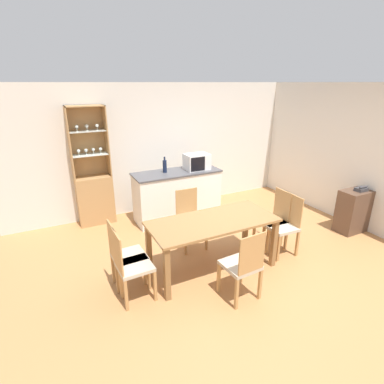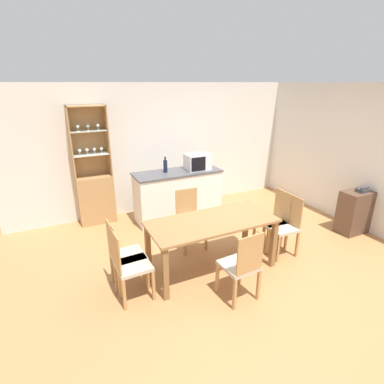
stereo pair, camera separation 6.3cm
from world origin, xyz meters
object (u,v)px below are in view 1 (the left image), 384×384
Objects in this scene: dining_chair_side_left_far at (126,256)px; display_cabinet at (94,190)px; microwave at (197,162)px; dining_chair_side_left_near at (131,266)px; dining_table at (213,227)px; side_cabinet at (353,211)px; dining_chair_side_right_far at (274,219)px; dining_chair_head_far at (190,219)px; dining_chair_side_right_near at (284,225)px; wine_bottle at (165,166)px; telephone at (361,189)px; dining_chair_head_near at (243,265)px.

display_cabinet is at bearing 177.47° from dining_chair_side_left_far.
dining_chair_side_left_far is 2.57m from microwave.
microwave reaches higher than dining_chair_side_left_near.
dining_table is 2.85m from side_cabinet.
microwave reaches higher than dining_chair_side_right_far.
dining_chair_head_far is 2.05× the size of microwave.
dining_chair_side_right_far is at bearing -42.35° from display_cabinet.
side_cabinet is at bearing 165.93° from dining_chair_head_far.
dining_chair_side_right_near is 2.05× the size of microwave.
side_cabinet is (2.83, -0.83, -0.08)m from dining_chair_head_far.
dining_chair_side_right_far and dining_chair_head_far have the same top height.
dining_chair_head_far is at bearing -122.32° from microwave.
dining_chair_side_left_near is 3.17× the size of wine_bottle.
dining_chair_side_right_far is at bearing 171.94° from side_cabinet.
microwave is 2.95m from telephone.
microwave is at bearing -16.78° from display_cabinet.
dining_chair_side_left_near is at bearing 92.52° from dining_chair_side_right_near.
dining_chair_side_right_far is (2.42, -2.21, -0.17)m from display_cabinet.
telephone reaches higher than dining_table.
dining_chair_side_left_far is 1.47m from dining_chair_head_near.
dining_chair_side_right_far is at bearing 31.08° from dining_chair_head_near.
dining_chair_head_near is (0.00, -0.72, -0.19)m from dining_table.
dining_chair_head_far reaches higher than telephone.
side_cabinet is (2.80, -1.96, -0.70)m from wine_bottle.
dining_chair_side_right_far reaches higher than telephone.
dining_chair_head_far is 2.95m from side_cabinet.
telephone is (2.89, -0.15, 0.15)m from dining_table.
display_cabinet reaches higher than dining_chair_head_near.
telephone is at bearing -2.98° from dining_table.
wine_bottle is (1.24, 1.97, 0.61)m from dining_chair_side_left_near.
microwave is at bearing 139.41° from telephone.
dining_chair_side_left_near is at bearing -174.24° from dining_table.
dining_chair_head_near is at bearing 61.39° from dining_chair_side_left_near.
telephone reaches higher than side_cabinet.
dining_chair_head_near reaches higher than dining_table.
dining_chair_side_right_far is 1.00× the size of dining_chair_head_far.
dining_chair_side_right_near is (1.21, -0.12, -0.19)m from dining_table.
dining_chair_head_far is at bearing 86.34° from dining_chair_head_near.
dining_chair_side_right_far is 2.43m from dining_chair_side_left_near.
telephone is at bearing -34.91° from wine_bottle.
display_cabinet is 2.31× the size of dining_chair_side_left_near.
dining_chair_side_right_near is 2.37m from wine_bottle.
display_cabinet is 10.42× the size of telephone.
dining_chair_head_far is at bearing 113.87° from dining_chair_side_left_far.
display_cabinet is 2.83× the size of side_cabinet.
dining_chair_head_near is 2.90m from side_cabinet.
dining_chair_side_right_far is (1.21, 0.12, -0.19)m from dining_table.
dining_chair_side_right_near and dining_chair_side_left_far have the same top height.
dining_chair_side_right_near is 1.47m from dining_chair_head_far.
wine_bottle is (-0.63, 0.08, -0.03)m from microwave.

